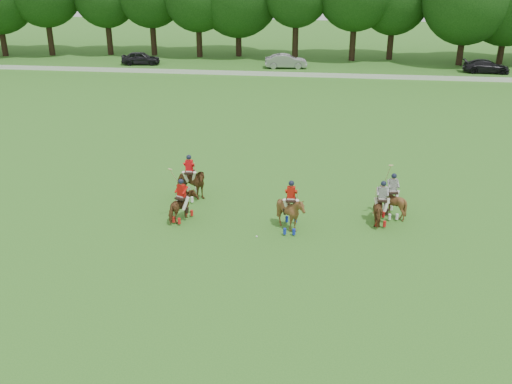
# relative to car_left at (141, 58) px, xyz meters

# --- Properties ---
(ground) EXTENTS (180.00, 180.00, 0.00)m
(ground) POSITION_rel_car_left_xyz_m (17.08, -42.50, -0.73)
(ground) COLOR #2D6C1F
(ground) RESTS_ON ground
(boundary_rail) EXTENTS (120.00, 0.10, 0.44)m
(boundary_rail) POSITION_rel_car_left_xyz_m (17.08, -4.50, -0.51)
(boundary_rail) COLOR white
(boundary_rail) RESTS_ON ground
(car_left) EXTENTS (4.47, 2.29, 1.45)m
(car_left) POSITION_rel_car_left_xyz_m (0.00, 0.00, 0.00)
(car_left) COLOR black
(car_left) RESTS_ON ground
(car_mid) EXTENTS (4.71, 2.10, 1.50)m
(car_mid) POSITION_rel_car_left_xyz_m (16.42, 0.00, 0.02)
(car_mid) COLOR #97989C
(car_mid) RESTS_ON ground
(car_right) EXTENTS (4.80, 2.18, 1.36)m
(car_right) POSITION_rel_car_left_xyz_m (37.53, 0.00, -0.05)
(car_right) COLOR black
(car_right) RESTS_ON ground
(polo_red_a) EXTENTS (1.31, 1.80, 2.66)m
(polo_red_a) POSITION_rel_car_left_xyz_m (14.56, -38.91, 0.02)
(polo_red_a) COLOR #502C15
(polo_red_a) RESTS_ON ground
(polo_red_b) EXTENTS (1.73, 1.49, 2.39)m
(polo_red_b) POSITION_rel_car_left_xyz_m (14.32, -36.31, 0.14)
(polo_red_b) COLOR #502C15
(polo_red_b) RESTS_ON ground
(polo_red_c) EXTENTS (1.41, 1.58, 2.43)m
(polo_red_c) POSITION_rel_car_left_xyz_m (19.72, -39.24, 0.16)
(polo_red_c) COLOR #502C15
(polo_red_c) RESTS_ON ground
(polo_stripe_a) EXTENTS (1.04, 1.69, 2.14)m
(polo_stripe_a) POSITION_rel_car_left_xyz_m (23.88, -38.03, 0.03)
(polo_stripe_a) COLOR #502C15
(polo_stripe_a) RESTS_ON ground
(polo_stripe_b) EXTENTS (1.39, 1.52, 2.75)m
(polo_stripe_b) POSITION_rel_car_left_xyz_m (24.43, -37.17, 0.06)
(polo_stripe_b) COLOR #502C15
(polo_stripe_b) RESTS_ON ground
(polo_ball) EXTENTS (0.09, 0.09, 0.09)m
(polo_ball) POSITION_rel_car_left_xyz_m (18.28, -40.22, -0.68)
(polo_ball) COLOR white
(polo_ball) RESTS_ON ground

